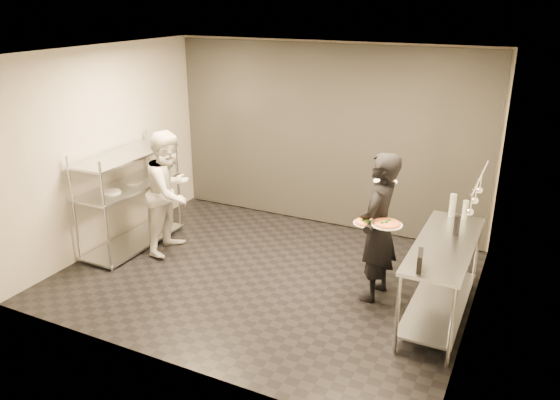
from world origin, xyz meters
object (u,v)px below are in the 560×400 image
at_px(pizza_plate_far, 387,224).
at_px(bottle_clear, 465,209).
at_px(bottle_dark, 457,226).
at_px(pizza_plate_near, 366,222).
at_px(prep_counter, 442,267).
at_px(waiter, 378,228).
at_px(bottle_green, 453,205).
at_px(pos_monitor, 420,260).
at_px(salad_plate, 385,180).
at_px(chef, 170,192).
at_px(pass_rack, 129,195).

bearing_deg(pizza_plate_far, bottle_clear, 51.21).
distance_m(pizza_plate_far, bottle_dark, 0.77).
relative_size(pizza_plate_near, bottle_clear, 1.30).
height_order(prep_counter, bottle_dark, bottle_dark).
xyz_separation_m(waiter, bottle_green, (0.71, 0.67, 0.17)).
height_order(waiter, bottle_clear, waiter).
xyz_separation_m(pizza_plate_near, pizza_plate_far, (0.23, -0.00, 0.03)).
bearing_deg(bottle_clear, pos_monitor, -97.31).
height_order(pizza_plate_far, pos_monitor, pos_monitor).
bearing_deg(bottle_green, salad_plate, -153.50).
bearing_deg(chef, salad_plate, -89.02).
bearing_deg(pizza_plate_far, bottle_green, 57.59).
bearing_deg(pass_rack, prep_counter, 0.03).
bearing_deg(waiter, chef, -85.54).
bearing_deg(waiter, bottle_green, 137.87).
bearing_deg(pizza_plate_near, salad_plate, 84.09).
xyz_separation_m(waiter, bottle_clear, (0.85, 0.67, 0.14)).
height_order(waiter, salad_plate, waiter).
bearing_deg(bottle_dark, chef, -178.49).
bearing_deg(bottle_green, bottle_clear, 0.00).
height_order(prep_counter, bottle_clear, bottle_clear).
bearing_deg(chef, bottle_clear, -84.90).
bearing_deg(prep_counter, bottle_dark, 74.38).
distance_m(waiter, pizza_plate_near, 0.26).
bearing_deg(chef, bottle_dark, -93.24).
relative_size(pos_monitor, bottle_green, 0.88).
xyz_separation_m(pass_rack, pizza_plate_near, (3.47, -0.07, 0.25)).
height_order(waiter, bottle_green, waiter).
height_order(bottle_green, bottle_clear, bottle_green).
relative_size(prep_counter, salad_plate, 6.48).
distance_m(pos_monitor, bottle_clear, 1.53).
relative_size(pass_rack, chef, 0.93).
relative_size(bottle_green, bottle_dark, 1.17).
bearing_deg(pizza_plate_far, bottle_dark, 24.43).
height_order(pizza_plate_near, pizza_plate_far, pizza_plate_far).
distance_m(waiter, bottle_clear, 1.09).
distance_m(salad_plate, bottle_dark, 0.96).
height_order(salad_plate, bottle_clear, salad_plate).
height_order(chef, pos_monitor, chef).
height_order(pass_rack, bottle_clear, pass_rack).
bearing_deg(prep_counter, pizza_plate_far, -173.04).
bearing_deg(pos_monitor, pizza_plate_near, 129.31).
bearing_deg(waiter, salad_plate, -169.56).
bearing_deg(bottle_clear, waiter, -142.08).
relative_size(pizza_plate_far, bottle_dark, 1.46).
height_order(prep_counter, pizza_plate_near, pizza_plate_near).
bearing_deg(waiter, bottle_clear, 132.48).
xyz_separation_m(chef, pos_monitor, (3.61, -0.86, 0.14)).
bearing_deg(pizza_plate_far, pass_rack, 178.85).
distance_m(waiter, bottle_green, 0.98).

